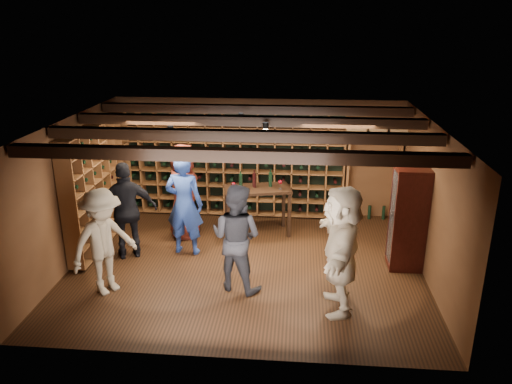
# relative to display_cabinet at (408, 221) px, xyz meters

# --- Properties ---
(ground) EXTENTS (6.00, 6.00, 0.00)m
(ground) POSITION_rel_display_cabinet_xyz_m (-2.71, -0.20, -0.86)
(ground) COLOR black
(ground) RESTS_ON ground
(room_shell) EXTENTS (6.00, 6.00, 6.00)m
(room_shell) POSITION_rel_display_cabinet_xyz_m (-2.71, -0.15, 1.56)
(room_shell) COLOR brown
(room_shell) RESTS_ON ground
(wine_rack_back) EXTENTS (4.65, 0.30, 2.20)m
(wine_rack_back) POSITION_rel_display_cabinet_xyz_m (-3.24, 2.13, 0.29)
(wine_rack_back) COLOR brown
(wine_rack_back) RESTS_ON ground
(wine_rack_left) EXTENTS (0.30, 2.65, 2.20)m
(wine_rack_left) POSITION_rel_display_cabinet_xyz_m (-5.54, 0.62, 0.29)
(wine_rack_left) COLOR brown
(wine_rack_left) RESTS_ON ground
(crate_shelf) EXTENTS (1.20, 0.32, 2.07)m
(crate_shelf) POSITION_rel_display_cabinet_xyz_m (-0.31, 2.12, 0.71)
(crate_shelf) COLOR brown
(crate_shelf) RESTS_ON ground
(display_cabinet) EXTENTS (0.55, 0.50, 1.75)m
(display_cabinet) POSITION_rel_display_cabinet_xyz_m (0.00, 0.00, 0.00)
(display_cabinet) COLOR #340E0A
(display_cabinet) RESTS_ON ground
(man_blue_shirt) EXTENTS (0.72, 0.52, 1.87)m
(man_blue_shirt) POSITION_rel_display_cabinet_xyz_m (-3.86, 0.23, 0.08)
(man_blue_shirt) COLOR navy
(man_blue_shirt) RESTS_ON ground
(man_grey_suit) EXTENTS (1.02, 0.92, 1.73)m
(man_grey_suit) POSITION_rel_display_cabinet_xyz_m (-2.78, -0.94, 0.01)
(man_grey_suit) COLOR black
(man_grey_suit) RESTS_ON ground
(guest_red_floral) EXTENTS (0.66, 0.95, 1.85)m
(guest_red_floral) POSITION_rel_display_cabinet_xyz_m (-4.04, 0.95, 0.07)
(guest_red_floral) COLOR maroon
(guest_red_floral) RESTS_ON ground
(guest_woman_black) EXTENTS (1.11, 0.80, 1.76)m
(guest_woman_black) POSITION_rel_display_cabinet_xyz_m (-4.82, -0.02, 0.02)
(guest_woman_black) COLOR black
(guest_woman_black) RESTS_ON ground
(guest_khaki) EXTENTS (1.16, 1.26, 1.70)m
(guest_khaki) POSITION_rel_display_cabinet_xyz_m (-4.79, -1.23, -0.01)
(guest_khaki) COLOR gray
(guest_khaki) RESTS_ON ground
(guest_beige) EXTENTS (0.57, 1.78, 1.91)m
(guest_beige) POSITION_rel_display_cabinet_xyz_m (-1.22, -1.40, 0.10)
(guest_beige) COLOR #C0AC8D
(guest_beige) RESTS_ON ground
(tasting_table) EXTENTS (1.38, 0.91, 1.24)m
(tasting_table) POSITION_rel_display_cabinet_xyz_m (-2.63, 1.17, -0.02)
(tasting_table) COLOR black
(tasting_table) RESTS_ON ground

